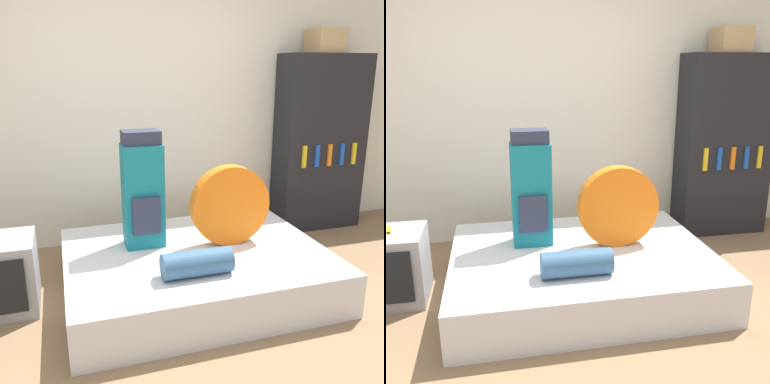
# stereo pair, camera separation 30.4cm
# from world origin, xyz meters

# --- Properties ---
(ground_plane) EXTENTS (16.00, 16.00, 0.00)m
(ground_plane) POSITION_xyz_m (0.00, 0.00, 0.00)
(ground_plane) COLOR #846647
(wall_back) EXTENTS (8.00, 0.05, 2.60)m
(wall_back) POSITION_xyz_m (0.00, 1.82, 1.30)
(wall_back) COLOR silver
(wall_back) RESTS_ON ground_plane
(bed) EXTENTS (1.90, 1.46, 0.32)m
(bed) POSITION_xyz_m (0.22, 0.65, 0.16)
(bed) COLOR silver
(bed) RESTS_ON ground_plane
(backpack) EXTENTS (0.29, 0.24, 0.87)m
(backpack) POSITION_xyz_m (-0.12, 0.86, 0.74)
(backpack) COLOR #14707F
(backpack) RESTS_ON bed
(tent_bag) EXTENTS (0.61, 0.11, 0.61)m
(tent_bag) POSITION_xyz_m (0.51, 0.70, 0.63)
(tent_bag) COLOR orange
(tent_bag) RESTS_ON bed
(sleeping_roll) EXTENTS (0.46, 0.17, 0.17)m
(sleeping_roll) POSITION_xyz_m (0.10, 0.26, 0.41)
(sleeping_roll) COLOR #33567A
(sleeping_roll) RESTS_ON bed
(bookshelf) EXTENTS (0.89, 0.37, 1.75)m
(bookshelf) POSITION_xyz_m (1.85, 1.59, 0.88)
(bookshelf) COLOR black
(bookshelf) RESTS_ON ground_plane
(cardboard_box) EXTENTS (0.30, 0.29, 0.22)m
(cardboard_box) POSITION_xyz_m (1.83, 1.61, 1.87)
(cardboard_box) COLOR tan
(cardboard_box) RESTS_ON bookshelf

